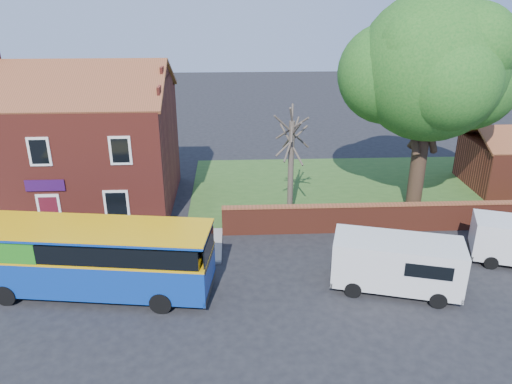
{
  "coord_description": "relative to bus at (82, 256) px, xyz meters",
  "views": [
    {
      "loc": [
        2.69,
        -16.66,
        12.31
      ],
      "look_at": [
        3.7,
        5.0,
        3.25
      ],
      "focal_mm": 35.0,
      "sensor_mm": 36.0,
      "label": 1
    }
  ],
  "objects": [
    {
      "name": "pavement",
      "position": [
        -3.23,
        3.81,
        -1.71
      ],
      "size": [
        18.0,
        3.5,
        0.12
      ],
      "primitive_type": "cube",
      "color": "gray",
      "rests_on": "ground"
    },
    {
      "name": "shop_building",
      "position": [
        -3.26,
        9.56,
        1.64
      ],
      "size": [
        12.3,
        8.13,
        10.5
      ],
      "color": "maroon",
      "rests_on": "ground"
    },
    {
      "name": "grass_strip",
      "position": [
        16.77,
        11.06,
        -1.75
      ],
      "size": [
        26.0,
        12.0,
        0.04
      ],
      "primitive_type": "cube",
      "color": "#426B28",
      "rests_on": "ground"
    },
    {
      "name": "boundary_wall",
      "position": [
        16.77,
        5.06,
        -0.96
      ],
      "size": [
        22.0,
        0.38,
        1.6
      ],
      "color": "maroon",
      "rests_on": "ground"
    },
    {
      "name": "bus",
      "position": [
        0.0,
        0.0,
        0.0
      ],
      "size": [
        10.49,
        3.91,
        3.12
      ],
      "rotation": [
        0.0,
        0.0,
        -0.13
      ],
      "color": "#0D3697",
      "rests_on": "ground"
    },
    {
      "name": "ground",
      "position": [
        3.77,
        -1.94,
        -1.77
      ],
      "size": [
        120.0,
        120.0,
        0.0
      ],
      "primitive_type": "plane",
      "color": "black",
      "rests_on": "ground"
    },
    {
      "name": "kerb",
      "position": [
        -3.23,
        2.06,
        -1.7
      ],
      "size": [
        18.0,
        0.15,
        0.14
      ],
      "primitive_type": "cube",
      "color": "slate",
      "rests_on": "ground"
    },
    {
      "name": "large_tree",
      "position": [
        17.11,
        8.14,
        6.2
      ],
      "size": [
        9.99,
        7.9,
        12.18
      ],
      "color": "black",
      "rests_on": "ground"
    },
    {
      "name": "van_near",
      "position": [
        13.34,
        -0.43,
        -0.45
      ],
      "size": [
        5.76,
        3.52,
        2.36
      ],
      "rotation": [
        0.0,
        0.0,
        -0.27
      ],
      "color": "silver",
      "rests_on": "ground"
    },
    {
      "name": "bare_tree",
      "position": [
        9.59,
        7.22,
        1.35
      ],
      "size": [
        2.28,
        2.72,
        6.08
      ],
      "color": "#4C4238",
      "rests_on": "ground"
    }
  ]
}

